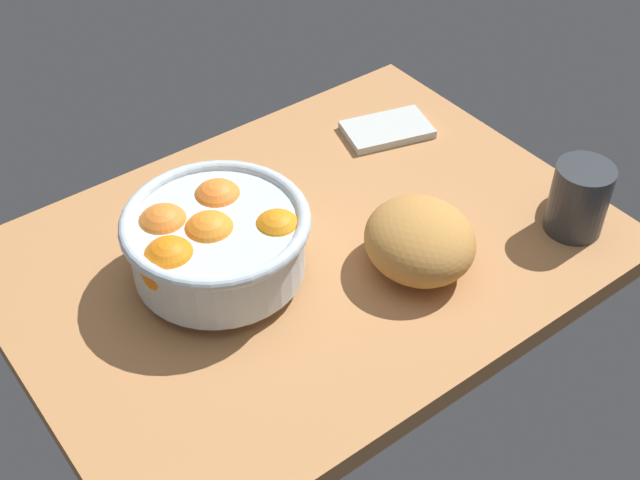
{
  "coord_description": "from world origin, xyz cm",
  "views": [
    {
      "loc": [
        45.13,
        62.35,
        71.38
      ],
      "look_at": [
        1.37,
        4.39,
        5.0
      ],
      "focal_mm": 47.42,
      "sensor_mm": 36.0,
      "label": 1
    }
  ],
  "objects": [
    {
      "name": "fruit_bowl",
      "position": [
        11.71,
        -2.05,
        6.08
      ],
      "size": [
        21.76,
        21.76,
        10.26
      ],
      "color": "silver",
      "rests_on": "ground"
    },
    {
      "name": "mug",
      "position": [
        -29.25,
        17.14,
        4.74
      ],
      "size": [
        9.7,
        9.87,
        9.49
      ],
      "color": "#303439",
      "rests_on": "ground"
    },
    {
      "name": "bread_loaf",
      "position": [
        -8.67,
        10.69,
        4.05
      ],
      "size": [
        16.86,
        17.54,
        8.1
      ],
      "primitive_type": "ellipsoid",
      "rotation": [
        0.0,
        0.0,
        1.25
      ],
      "color": "#BE833F",
      "rests_on": "ground"
    },
    {
      "name": "ground_plane",
      "position": [
        0.0,
        0.0,
        -1.5
      ],
      "size": [
        73.39,
        53.75,
        3.0
      ],
      "primitive_type": "cube",
      "color": "#B67C4A"
    },
    {
      "name": "napkin_folded",
      "position": [
        -23.65,
        -12.55,
        0.6
      ],
      "size": [
        13.93,
        10.63,
        1.19
      ],
      "primitive_type": "cube",
      "rotation": [
        0.0,
        0.0,
        -0.28
      ],
      "color": "silver",
      "rests_on": "ground"
    }
  ]
}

